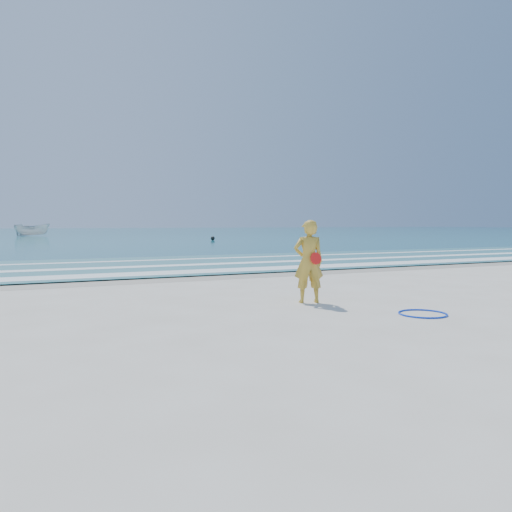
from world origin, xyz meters
name	(u,v)px	position (x,y,z in m)	size (l,w,h in m)	color
ground	(360,327)	(0.00, 0.00, 0.00)	(400.00, 400.00, 0.00)	silver
wet_sand	(196,277)	(0.00, 9.00, 0.00)	(400.00, 2.40, 0.00)	#B2A893
ocean	(50,232)	(0.00, 105.00, 0.02)	(400.00, 190.00, 0.04)	#19727F
shallow	(159,264)	(0.00, 14.00, 0.04)	(400.00, 10.00, 0.01)	#59B7AD
foam_near	(184,272)	(0.00, 10.30, 0.05)	(400.00, 1.40, 0.01)	white
foam_mid	(164,266)	(0.00, 13.20, 0.05)	(400.00, 0.90, 0.01)	white
foam_far	(146,260)	(0.00, 16.50, 0.05)	(400.00, 0.60, 0.01)	white
hoop	(423,314)	(1.86, 0.47, 0.02)	(0.94, 0.94, 0.03)	#0B37D4
boat	(32,230)	(-3.99, 70.22, 0.94)	(1.75, 4.66, 1.80)	silver
buoy	(213,238)	(12.73, 42.05, 0.25)	(0.43, 0.43, 0.43)	black
woman	(309,262)	(0.59, 2.69, 0.93)	(0.78, 0.63, 1.86)	gold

